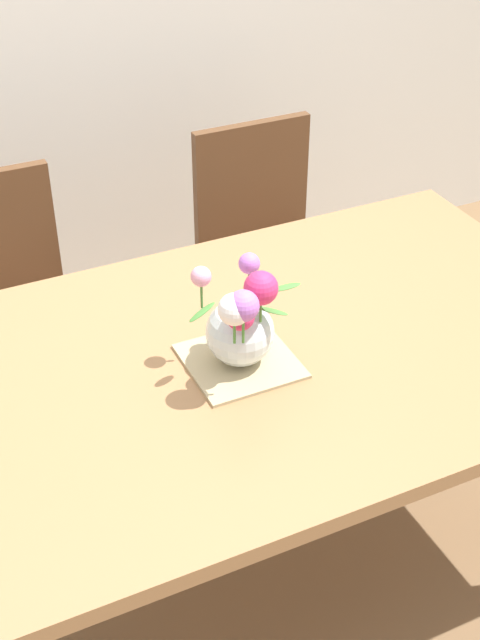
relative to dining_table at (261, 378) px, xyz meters
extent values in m
plane|color=brown|center=(0.00, 0.00, -0.69)|extent=(12.00, 12.00, 0.00)
cube|color=#9E7047|center=(0.00, 0.00, 0.06)|extent=(1.72, 1.05, 0.04)
cylinder|color=#9E7047|center=(0.78, 0.44, -0.32)|extent=(0.07, 0.07, 0.73)
cube|color=brown|center=(-0.45, 0.78, -0.23)|extent=(0.42, 0.42, 0.04)
cylinder|color=brown|center=(-0.27, 0.60, -0.47)|extent=(0.04, 0.04, 0.44)
cylinder|color=brown|center=(-0.27, 0.96, -0.47)|extent=(0.04, 0.04, 0.44)
cube|color=brown|center=(0.45, 0.78, -0.23)|extent=(0.42, 0.42, 0.04)
cylinder|color=brown|center=(0.63, 0.60, -0.47)|extent=(0.04, 0.04, 0.44)
cylinder|color=brown|center=(0.27, 0.60, -0.47)|extent=(0.04, 0.04, 0.44)
cylinder|color=brown|center=(0.63, 0.96, -0.47)|extent=(0.04, 0.04, 0.44)
cylinder|color=brown|center=(0.27, 0.96, -0.47)|extent=(0.04, 0.04, 0.44)
cube|color=brown|center=(0.45, 0.98, 0.00)|extent=(0.42, 0.04, 0.42)
cube|color=tan|center=(-0.07, -0.02, 0.09)|extent=(0.24, 0.24, 0.01)
sphere|color=silver|center=(-0.07, -0.02, 0.17)|extent=(0.16, 0.16, 0.16)
sphere|color=white|center=(-0.13, -0.12, 0.31)|extent=(0.07, 0.07, 0.07)
cylinder|color=#478438|center=(-0.13, -0.12, 0.27)|extent=(0.01, 0.01, 0.09)
sphere|color=#B266C6|center=(-0.02, 0.02, 0.32)|extent=(0.05, 0.05, 0.05)
cylinder|color=#478438|center=(-0.02, 0.02, 0.27)|extent=(0.01, 0.01, 0.09)
sphere|color=#EA9EBC|center=(-0.14, 0.03, 0.31)|extent=(0.05, 0.05, 0.05)
cylinder|color=#478438|center=(-0.14, 0.03, 0.27)|extent=(0.01, 0.01, 0.08)
sphere|color=#B266C6|center=(-0.11, -0.13, 0.32)|extent=(0.07, 0.07, 0.07)
cylinder|color=#478438|center=(-0.11, -0.13, 0.27)|extent=(0.01, 0.01, 0.09)
sphere|color=#D12D66|center=(-0.09, -0.08, 0.26)|extent=(0.06, 0.06, 0.06)
cylinder|color=#478438|center=(-0.09, -0.08, 0.24)|extent=(0.01, 0.01, 0.03)
sphere|color=#D12D66|center=(-0.04, -0.07, 0.31)|extent=(0.08, 0.08, 0.08)
cylinder|color=#478438|center=(-0.04, -0.07, 0.27)|extent=(0.01, 0.01, 0.09)
ellipsoid|color=#478438|center=(-0.16, -0.04, 0.26)|extent=(0.07, 0.03, 0.04)
ellipsoid|color=#478438|center=(-0.01, -0.08, 0.25)|extent=(0.07, 0.07, 0.01)
ellipsoid|color=#478438|center=(0.04, -0.04, 0.27)|extent=(0.07, 0.04, 0.02)
camera|label=1|loc=(-0.74, -1.45, 1.31)|focal=48.57mm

